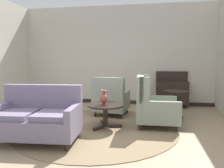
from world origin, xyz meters
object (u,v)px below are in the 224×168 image
at_px(settee, 37,119).
at_px(armchair_far_left, 111,99).
at_px(sideboard, 172,92).
at_px(armchair_foreground_right, 153,106).
at_px(coffee_table, 105,109).
at_px(porcelain_vase, 104,98).
at_px(side_table, 175,101).

bearing_deg(settee, armchair_far_left, 60.19).
bearing_deg(sideboard, armchair_foreground_right, -105.45).
distance_m(coffee_table, settee, 1.43).
bearing_deg(armchair_far_left, armchair_foreground_right, 151.53).
bearing_deg(porcelain_vase, side_table, 35.82).
bearing_deg(settee, side_table, 34.10).
xyz_separation_m(settee, armchair_foreground_right, (2.03, 1.25, 0.04)).
distance_m(settee, sideboard, 4.30).
height_order(porcelain_vase, armchair_foreground_right, armchair_foreground_right).
distance_m(settee, armchair_far_left, 2.23).
bearing_deg(armchair_far_left, side_table, -170.93).
relative_size(settee, sideboard, 1.40).
xyz_separation_m(porcelain_vase, settee, (-1.01, -0.94, -0.24)).
bearing_deg(side_table, coffee_table, -145.07).
xyz_separation_m(coffee_table, side_table, (1.56, 1.09, 0.02)).
bearing_deg(porcelain_vase, armchair_far_left, 93.15).
bearing_deg(sideboard, coffee_table, -123.43).
relative_size(coffee_table, armchair_foreground_right, 0.70).
distance_m(porcelain_vase, armchair_foreground_right, 1.08).
distance_m(armchair_foreground_right, sideboard, 2.23).
xyz_separation_m(armchair_far_left, sideboard, (1.67, 1.38, 0.04)).
distance_m(coffee_table, side_table, 1.90).
bearing_deg(settee, porcelain_vase, 38.20).
distance_m(coffee_table, porcelain_vase, 0.25).
bearing_deg(coffee_table, armchair_foreground_right, 14.76).
xyz_separation_m(porcelain_vase, armchair_far_left, (-0.06, 1.08, -0.22)).
relative_size(side_table, sideboard, 0.63).
height_order(settee, sideboard, sideboard).
xyz_separation_m(coffee_table, porcelain_vase, (-0.02, -0.05, 0.25)).
height_order(porcelain_vase, armchair_far_left, armchair_far_left).
bearing_deg(side_table, settee, -141.28).
xyz_separation_m(settee, sideboard, (2.62, 3.40, 0.06)).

